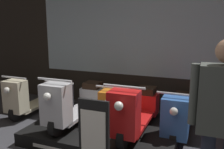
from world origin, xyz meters
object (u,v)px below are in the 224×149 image
scooter_backrow_0 (36,96)px  scooter_backrow_1 (77,101)px  scooter_display_left (76,102)px  price_sign_board (94,140)px  scooter_backrow_3 (179,114)px  person_right_browsing (222,114)px  scooter_display_right (136,110)px  scooter_backrow_2 (124,107)px

scooter_backrow_0 → scooter_backrow_1: 0.95m
scooter_display_left → price_sign_board: (0.80, -1.01, -0.04)m
scooter_backrow_1 → scooter_backrow_3: 1.89m
scooter_display_left → scooter_backrow_0: bearing=155.0°
scooter_backrow_0 → person_right_browsing: 3.79m
scooter_display_right → person_right_browsing: bearing=-43.1°
scooter_display_right → price_sign_board: scooter_display_right is taller
scooter_backrow_1 → person_right_browsing: person_right_browsing is taller
scooter_backrow_3 → price_sign_board: price_sign_board is taller
scooter_backrow_3 → person_right_browsing: 1.82m
price_sign_board → scooter_backrow_2: bearing=96.6°
scooter_display_right → scooter_backrow_1: 1.47m
scooter_display_right → scooter_backrow_2: (-0.39, 0.60, -0.20)m
scooter_backrow_0 → price_sign_board: (2.08, -1.60, 0.16)m
scooter_backrow_1 → scooter_display_right: bearing=-24.1°
scooter_backrow_2 → scooter_display_left: bearing=-135.9°
scooter_backrow_0 → scooter_backrow_3: (2.84, 0.00, 0.00)m
scooter_backrow_1 → scooter_backrow_3: (1.89, 0.00, 0.00)m
scooter_display_left → scooter_backrow_2: (0.61, 0.60, -0.20)m
scooter_display_left → scooter_backrow_0: 1.42m
scooter_display_right → scooter_backrow_1: (-1.33, 0.60, -0.20)m
scooter_display_left → scooter_backrow_2: scooter_display_left is taller
scooter_display_left → scooter_backrow_0: (-1.28, 0.60, -0.20)m
scooter_backrow_1 → scooter_backrow_3: same height
scooter_backrow_2 → scooter_backrow_1: bearing=180.0°
scooter_display_right → scooter_backrow_3: (0.56, 0.60, -0.20)m
scooter_backrow_2 → price_sign_board: (0.18, -1.60, 0.16)m
scooter_display_right → price_sign_board: size_ratio=1.69×
scooter_display_right → scooter_backrow_0: size_ratio=1.00×
scooter_display_left → price_sign_board: 1.29m
scooter_backrow_0 → scooter_backrow_3: bearing=0.0°
scooter_backrow_1 → person_right_browsing: 2.99m
scooter_backrow_0 → scooter_backrow_1: (0.95, 0.00, 0.00)m
scooter_backrow_0 → price_sign_board: price_sign_board is taller
scooter_backrow_1 → scooter_display_left: bearing=-60.9°
scooter_backrow_1 → price_sign_board: size_ratio=1.69×
scooter_backrow_0 → scooter_backrow_3: 2.84m
scooter_backrow_0 → person_right_browsing: person_right_browsing is taller
scooter_backrow_2 → price_sign_board: 1.62m
scooter_display_left → scooter_display_right: bearing=0.0°
person_right_browsing → price_sign_board: 1.38m
person_right_browsing → scooter_display_right: bearing=136.9°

